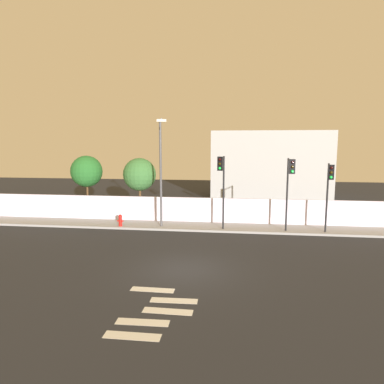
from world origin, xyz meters
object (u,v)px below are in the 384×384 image
object	(u,v)px
traffic_light_right	(329,183)
roadside_tree_leftmost	(87,171)
traffic_light_center	(290,179)
street_lamp_curbside	(161,165)
roadside_tree_midleft	(140,175)
traffic_light_left	(222,177)
fire_hydrant	(120,220)

from	to	relation	value
traffic_light_right	roadside_tree_leftmost	distance (m)	17.83
traffic_light_center	traffic_light_right	world-z (taller)	traffic_light_center
street_lamp_curbside	roadside_tree_midleft	size ratio (longest dim) A/B	1.52
traffic_light_center	roadside_tree_leftmost	size ratio (longest dim) A/B	0.97
traffic_light_left	street_lamp_curbside	world-z (taller)	street_lamp_curbside
traffic_light_right	street_lamp_curbside	distance (m)	10.92
traffic_light_center	traffic_light_right	bearing A→B (deg)	-2.01
traffic_light_center	fire_hydrant	bearing A→B (deg)	176.89
roadside_tree_leftmost	roadside_tree_midleft	xyz separation A→B (m)	(4.29, -0.00, -0.20)
fire_hydrant	roadside_tree_leftmost	bearing A→B (deg)	141.36
traffic_light_left	roadside_tree_leftmost	xyz separation A→B (m)	(-10.77, 3.27, 0.01)
fire_hydrant	traffic_light_left	bearing A→B (deg)	-2.71
fire_hydrant	traffic_light_center	bearing A→B (deg)	-3.11
traffic_light_center	roadside_tree_midleft	size ratio (longest dim) A/B	1.00
roadside_tree_midleft	fire_hydrant	bearing A→B (deg)	-101.90
traffic_light_center	roadside_tree_leftmost	bearing A→B (deg)	166.72
traffic_light_right	fire_hydrant	distance (m)	14.09
traffic_light_left	traffic_light_center	world-z (taller)	traffic_light_left
fire_hydrant	street_lamp_curbside	bearing A→B (deg)	1.71
traffic_light_left	traffic_light_right	size ratio (longest dim) A/B	1.09
street_lamp_curbside	traffic_light_center	bearing A→B (deg)	-4.78
traffic_light_left	roadside_tree_leftmost	world-z (taller)	traffic_light_left
traffic_light_right	roadside_tree_midleft	size ratio (longest dim) A/B	0.94
roadside_tree_leftmost	traffic_light_center	bearing A→B (deg)	-13.28
traffic_light_right	street_lamp_curbside	bearing A→B (deg)	175.83
traffic_light_left	traffic_light_center	size ratio (longest dim) A/B	1.02
traffic_light_center	roadside_tree_leftmost	distance (m)	15.48
traffic_light_center	fire_hydrant	size ratio (longest dim) A/B	5.86
traffic_light_center	roadside_tree_midleft	world-z (taller)	traffic_light_center
traffic_light_center	roadside_tree_midleft	distance (m)	11.35
street_lamp_curbside	traffic_light_left	bearing A→B (deg)	-5.81
street_lamp_curbside	fire_hydrant	bearing A→B (deg)	-178.29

